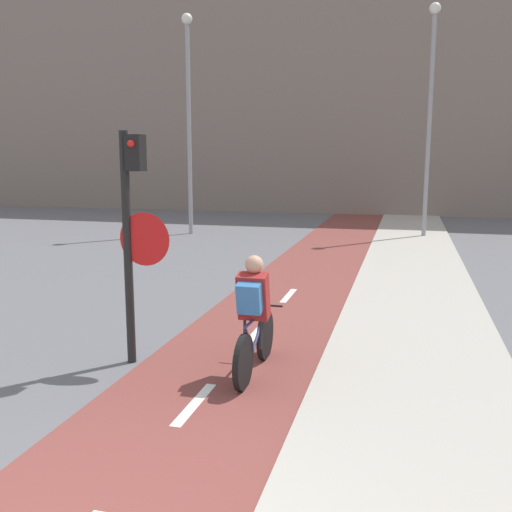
# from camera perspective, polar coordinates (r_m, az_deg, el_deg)

# --- Properties ---
(building_row_background) EXTENTS (60.00, 5.20, 11.37)m
(building_row_background) POSITION_cam_1_polar(r_m,az_deg,el_deg) (29.17, 11.04, 15.74)
(building_row_background) COLOR slate
(building_row_background) RESTS_ON ground_plane
(traffic_light_pole) EXTENTS (0.67, 0.25, 2.95)m
(traffic_light_pole) POSITION_cam_1_polar(r_m,az_deg,el_deg) (7.26, -12.21, 3.35)
(traffic_light_pole) COLOR black
(traffic_light_pole) RESTS_ON ground_plane
(street_lamp_far) EXTENTS (0.36, 0.36, 7.25)m
(street_lamp_far) POSITION_cam_1_polar(r_m,az_deg,el_deg) (19.84, -6.76, 14.92)
(street_lamp_far) COLOR gray
(street_lamp_far) RESTS_ON ground_plane
(street_lamp_sidewalk) EXTENTS (0.36, 0.36, 7.37)m
(street_lamp_sidewalk) POSITION_cam_1_polar(r_m,az_deg,el_deg) (19.68, 17.05, 14.79)
(street_lamp_sidewalk) COLOR gray
(street_lamp_sidewalk) RESTS_ON ground_plane
(cyclist_near) EXTENTS (0.46, 1.69, 1.48)m
(cyclist_near) POSITION_cam_1_polar(r_m,az_deg,el_deg) (6.90, -0.23, -6.31)
(cyclist_near) COLOR black
(cyclist_near) RESTS_ON ground_plane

